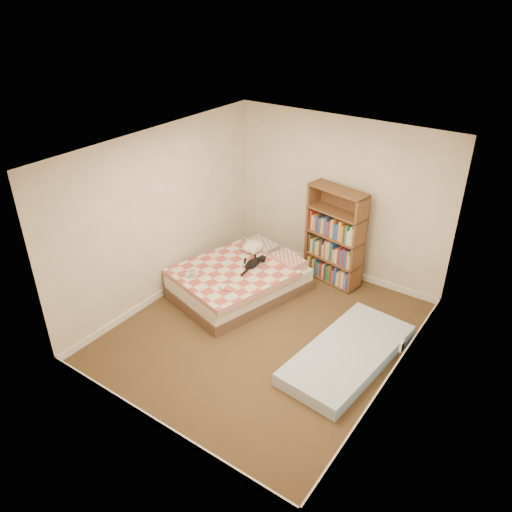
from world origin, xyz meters
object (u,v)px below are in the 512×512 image
Objects in this scene: bed at (241,279)px; floor_mattress at (348,354)px; white_dog at (253,247)px; bookshelf at (334,248)px; black_cat at (254,262)px.

floor_mattress is (2.01, -0.47, -0.14)m from bed.
white_dog is (-2.12, 0.95, 0.44)m from floor_mattress.
bed is 1.52m from bookshelf.
black_cat is at bearing -47.25° from white_dog.
bookshelf is at bearing 66.36° from black_cat.
bookshelf is 1.26m from white_dog.
white_dog is (-0.26, 0.34, 0.03)m from black_cat.
black_cat is at bearing 167.49° from floor_mattress.
floor_mattress is 2.00m from black_cat.
black_cat is 0.43m from white_dog.
bed is 0.58m from white_dog.
bookshelf is 1.28m from black_cat.
white_dog is (-1.07, -0.65, -0.03)m from bookshelf.
bed is 5.79× the size of white_dog.
bookshelf is at bearing 128.80° from floor_mattress.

